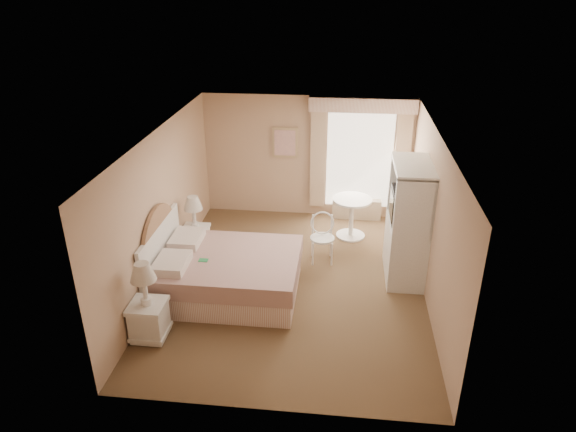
# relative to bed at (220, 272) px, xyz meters

# --- Properties ---
(room) EXTENTS (4.21, 5.51, 2.51)m
(room) POSITION_rel_bed_xyz_m (1.11, 0.40, 0.88)
(room) COLOR brown
(room) RESTS_ON ground
(window) EXTENTS (2.05, 0.22, 2.51)m
(window) POSITION_rel_bed_xyz_m (2.16, 3.05, 0.97)
(window) COLOR white
(window) RESTS_ON room
(framed_art) EXTENTS (0.52, 0.04, 0.62)m
(framed_art) POSITION_rel_bed_xyz_m (0.66, 3.11, 1.18)
(framed_art) COLOR tan
(framed_art) RESTS_ON room
(bed) EXTENTS (2.22, 1.75, 1.55)m
(bed) POSITION_rel_bed_xyz_m (0.00, 0.00, 0.00)
(bed) COLOR tan
(bed) RESTS_ON room
(nightstand_near) EXTENTS (0.49, 0.49, 1.17)m
(nightstand_near) POSITION_rel_bed_xyz_m (-0.73, -1.21, 0.07)
(nightstand_near) COLOR white
(nightstand_near) RESTS_ON room
(nightstand_far) EXTENTS (0.46, 0.46, 1.11)m
(nightstand_far) POSITION_rel_bed_xyz_m (-0.73, 1.17, 0.05)
(nightstand_far) COLOR white
(nightstand_far) RESTS_ON room
(round_table) EXTENTS (0.74, 0.74, 0.79)m
(round_table) POSITION_rel_bed_xyz_m (2.05, 2.18, 0.15)
(round_table) COLOR white
(round_table) RESTS_ON room
(cafe_chair) EXTENTS (0.46, 0.46, 0.88)m
(cafe_chair) POSITION_rel_bed_xyz_m (1.53, 1.24, 0.14)
(cafe_chair) COLOR white
(cafe_chair) RESTS_ON room
(armoire) EXTENTS (0.59, 1.19, 1.97)m
(armoire) POSITION_rel_bed_xyz_m (2.93, 0.87, 0.45)
(armoire) COLOR white
(armoire) RESTS_ON room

